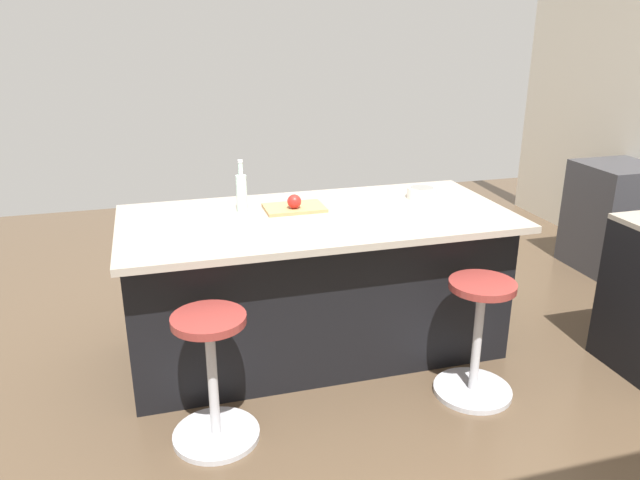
% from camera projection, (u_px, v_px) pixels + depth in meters
% --- Properties ---
extents(ground_plane, '(7.84, 7.84, 0.00)m').
position_uv_depth(ground_plane, '(346.00, 369.00, 3.72)').
color(ground_plane, brown).
extents(oven_range, '(0.60, 0.61, 0.89)m').
position_uv_depth(oven_range, '(614.00, 217.00, 5.12)').
color(oven_range, '#38383D').
rests_on(oven_range, ground_plane).
extents(kitchen_island, '(2.29, 1.08, 0.92)m').
position_uv_depth(kitchen_island, '(316.00, 283.00, 3.79)').
color(kitchen_island, black).
rests_on(kitchen_island, ground_plane).
extents(stool_by_window, '(0.44, 0.44, 0.69)m').
position_uv_depth(stool_by_window, '(477.00, 342.00, 3.38)').
color(stool_by_window, '#B7B7BC').
rests_on(stool_by_window, ground_plane).
extents(stool_middle, '(0.44, 0.44, 0.69)m').
position_uv_depth(stool_middle, '(213.00, 382.00, 3.00)').
color(stool_middle, '#B7B7BC').
rests_on(stool_middle, ground_plane).
extents(cutting_board, '(0.36, 0.24, 0.02)m').
position_uv_depth(cutting_board, '(294.00, 208.00, 3.70)').
color(cutting_board, tan).
rests_on(cutting_board, kitchen_island).
extents(apple_red, '(0.08, 0.08, 0.08)m').
position_uv_depth(apple_red, '(294.00, 201.00, 3.65)').
color(apple_red, red).
rests_on(apple_red, cutting_board).
extents(water_bottle, '(0.06, 0.06, 0.31)m').
position_uv_depth(water_bottle, '(242.00, 191.00, 3.63)').
color(water_bottle, silver).
rests_on(water_bottle, kitchen_island).
extents(fruit_bowl, '(0.19, 0.19, 0.07)m').
position_uv_depth(fruit_bowl, '(422.00, 192.00, 3.93)').
color(fruit_bowl, silver).
rests_on(fruit_bowl, kitchen_island).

